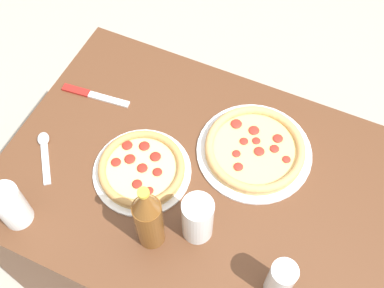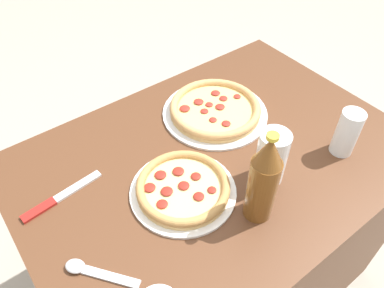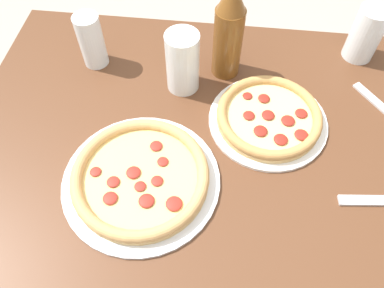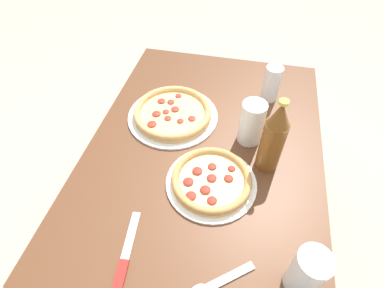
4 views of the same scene
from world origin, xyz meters
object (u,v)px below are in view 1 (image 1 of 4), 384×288
object	(u,v)px
pizza_margherita	(142,169)
glass_iced_tea	(280,280)
beer_bottle	(148,217)
spoon	(44,148)
glass_red_wine	(12,207)
knife	(92,95)
pizza_pepperoni	(255,149)
glass_water	(198,220)

from	to	relation	value
pizza_margherita	glass_iced_tea	bearing A→B (deg)	161.49
beer_bottle	spoon	size ratio (longest dim) A/B	1.73
glass_red_wine	knife	xyz separation A→B (m)	(0.03, -0.44, -0.06)
glass_red_wine	beer_bottle	size ratio (longest dim) A/B	0.53
pizza_pepperoni	beer_bottle	distance (m)	0.40
pizza_margherita	glass_red_wine	world-z (taller)	glass_red_wine
glass_iced_tea	glass_water	world-z (taller)	glass_water
beer_bottle	pizza_pepperoni	bearing A→B (deg)	-113.64
pizza_pepperoni	spoon	size ratio (longest dim) A/B	2.16
glass_red_wine	glass_water	distance (m)	0.48
pizza_pepperoni	glass_red_wine	size ratio (longest dim) A/B	2.34
pizza_margherita	glass_water	distance (m)	0.24
beer_bottle	glass_iced_tea	bearing A→B (deg)	-178.65
beer_bottle	spoon	distance (m)	0.44
glass_red_wine	knife	world-z (taller)	glass_red_wine
glass_iced_tea	pizza_margherita	bearing A→B (deg)	-18.51
pizza_pepperoni	glass_water	size ratio (longest dim) A/B	2.13
glass_iced_tea	glass_water	distance (m)	0.25
glass_red_wine	glass_water	world-z (taller)	glass_water
pizza_pepperoni	glass_red_wine	bearing A→B (deg)	41.80
spoon	pizza_margherita	bearing A→B (deg)	-170.02
pizza_margherita	beer_bottle	size ratio (longest dim) A/B	1.04
pizza_margherita	glass_water	bearing A→B (deg)	156.08
glass_red_wine	glass_water	size ratio (longest dim) A/B	0.91
beer_bottle	knife	size ratio (longest dim) A/B	1.19
pizza_margherita	beer_bottle	xyz separation A→B (m)	(-0.11, 0.16, 0.11)
beer_bottle	spoon	world-z (taller)	beer_bottle
glass_iced_tea	glass_water	bearing A→B (deg)	-13.37
glass_water	beer_bottle	bearing A→B (deg)	32.59
spoon	glass_iced_tea	bearing A→B (deg)	172.37
glass_iced_tea	knife	distance (m)	0.80
pizza_margherita	glass_water	size ratio (longest dim) A/B	1.78
pizza_margherita	beer_bottle	distance (m)	0.22
glass_red_wine	glass_iced_tea	world-z (taller)	glass_red_wine
spoon	knife	bearing A→B (deg)	-96.66
pizza_margherita	glass_red_wine	bearing A→B (deg)	47.41
knife	beer_bottle	bearing A→B (deg)	138.47
beer_bottle	spoon	bearing A→B (deg)	-14.92
pizza_margherita	glass_water	world-z (taller)	glass_water
pizza_pepperoni	glass_water	xyz separation A→B (m)	(0.05, 0.29, 0.05)
glass_water	beer_bottle	world-z (taller)	beer_bottle
pizza_pepperoni	spoon	distance (m)	0.61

